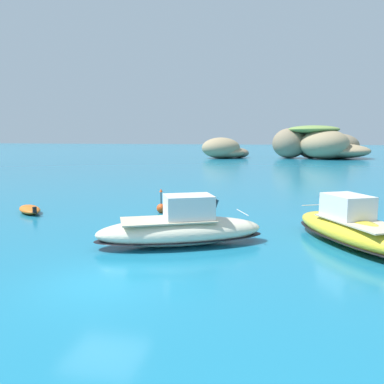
% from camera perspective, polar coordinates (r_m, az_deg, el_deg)
% --- Properties ---
extents(ground_plane, '(400.00, 400.00, 0.00)m').
position_cam_1_polar(ground_plane, '(13.29, -12.52, -12.57)').
color(ground_plane, '#197093').
extents(islet_large, '(23.58, 18.81, 6.67)m').
position_cam_1_polar(islet_large, '(86.48, 18.22, 6.39)').
color(islet_large, '#9E8966').
rests_on(islet_large, ground).
extents(islet_small, '(11.38, 10.56, 4.26)m').
position_cam_1_polar(islet_small, '(83.18, 4.68, 5.93)').
color(islet_small, '#9E8966').
rests_on(islet_small, ground).
extents(motorboat_cream, '(7.50, 5.03, 2.14)m').
position_cam_1_polar(motorboat_cream, '(17.06, -1.53, -5.23)').
color(motorboat_cream, beige).
rests_on(motorboat_cream, ground).
extents(motorboat_yellow, '(5.30, 7.33, 2.12)m').
position_cam_1_polar(motorboat_yellow, '(18.38, 21.73, -4.87)').
color(motorboat_yellow, yellow).
rests_on(motorboat_yellow, ground).
extents(dinghy_tender, '(2.63, 2.60, 0.58)m').
position_cam_1_polar(dinghy_tender, '(26.04, -22.14, -2.30)').
color(dinghy_tender, orange).
rests_on(dinghy_tender, ground).
extents(channel_buoy, '(0.56, 0.56, 1.48)m').
position_cam_1_polar(channel_buoy, '(24.22, -4.42, -2.20)').
color(channel_buoy, '#E54C19').
rests_on(channel_buoy, ground).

